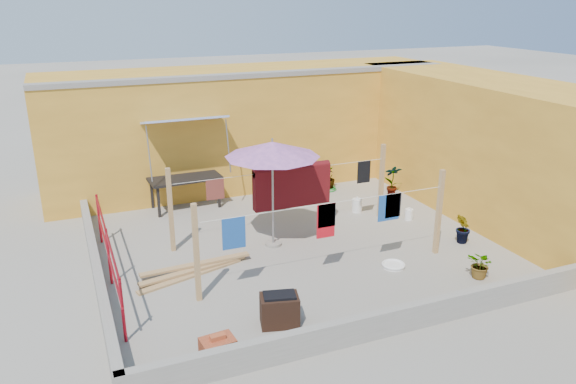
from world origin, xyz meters
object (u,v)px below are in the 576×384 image
object	(u,v)px
patio_umbrella	(272,150)
brick_stack	(218,349)
green_hose	(327,188)
water_jug_b	(409,214)
outdoor_table	(185,180)
brazier	(280,310)
plant_back_a	(321,176)
white_basin	(393,265)
water_jug_a	(357,205)

from	to	relation	value
patio_umbrella	brick_stack	bearing A→B (deg)	-122.44
patio_umbrella	green_hose	distance (m)	4.43
water_jug_b	outdoor_table	bearing A→B (deg)	148.96
outdoor_table	brazier	size ratio (longest dim) A/B	2.59
patio_umbrella	plant_back_a	distance (m)	4.26
brazier	water_jug_b	bearing A→B (deg)	33.77
patio_umbrella	plant_back_a	bearing A→B (deg)	49.34
brick_stack	green_hose	size ratio (longest dim) A/B	0.98
water_jug_b	patio_umbrella	bearing A→B (deg)	-178.12
white_basin	green_hose	distance (m)	4.80
outdoor_table	brazier	xyz separation A→B (m)	(0.20, -5.86, -0.47)
water_jug_b	plant_back_a	world-z (taller)	plant_back_a
patio_umbrella	green_hose	size ratio (longest dim) A/B	4.46
plant_back_a	water_jug_b	bearing A→B (deg)	-71.15
brazier	white_basin	world-z (taller)	brazier
white_basin	water_jug_b	xyz separation A→B (m)	(1.70, 1.99, 0.09)
patio_umbrella	brick_stack	xyz separation A→B (m)	(-2.19, -3.45, -1.92)
patio_umbrella	brazier	distance (m)	3.58
patio_umbrella	water_jug_a	xyz separation A→B (m)	(2.62, 1.05, -1.93)
brick_stack	water_jug_b	size ratio (longest dim) A/B	1.69
outdoor_table	white_basin	distance (m)	5.74
brick_stack	water_jug_a	bearing A→B (deg)	43.07
white_basin	plant_back_a	distance (m)	4.89
outdoor_table	green_hose	bearing A→B (deg)	-1.57
outdoor_table	brazier	world-z (taller)	outdoor_table
brazier	green_hose	world-z (taller)	brazier
outdoor_table	water_jug_b	size ratio (longest dim) A/B	5.87
patio_umbrella	plant_back_a	xyz separation A→B (m)	(2.54, 2.95, -1.73)
patio_umbrella	brazier	size ratio (longest dim) A/B	3.37
brick_stack	white_basin	bearing A→B (deg)	21.46
brazier	green_hose	distance (m)	6.85
water_jug_b	plant_back_a	distance (m)	3.01
brick_stack	plant_back_a	xyz separation A→B (m)	(4.73, 6.40, 0.19)
outdoor_table	green_hose	size ratio (longest dim) A/B	3.42
brazier	white_basin	bearing A→B (deg)	20.12
water_jug_a	brick_stack	bearing A→B (deg)	-136.93
white_basin	outdoor_table	bearing A→B (deg)	122.03
brazier	water_jug_b	world-z (taller)	brazier
water_jug_a	water_jug_b	distance (m)	1.29
brick_stack	white_basin	xyz separation A→B (m)	(4.00, 1.57, -0.14)
brazier	green_hose	xyz separation A→B (m)	(3.70, 5.75, -0.23)
outdoor_table	water_jug_a	distance (m)	4.32
brazier	water_jug_b	xyz separation A→B (m)	(4.52, 3.02, -0.13)
patio_umbrella	green_hose	world-z (taller)	patio_umbrella
water_jug_a	white_basin	bearing A→B (deg)	-105.48
green_hose	plant_back_a	distance (m)	0.39
green_hose	plant_back_a	size ratio (longest dim) A/B	0.70
green_hose	white_basin	bearing A→B (deg)	-100.58
brazier	outdoor_table	bearing A→B (deg)	91.95
outdoor_table	plant_back_a	size ratio (longest dim) A/B	2.40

